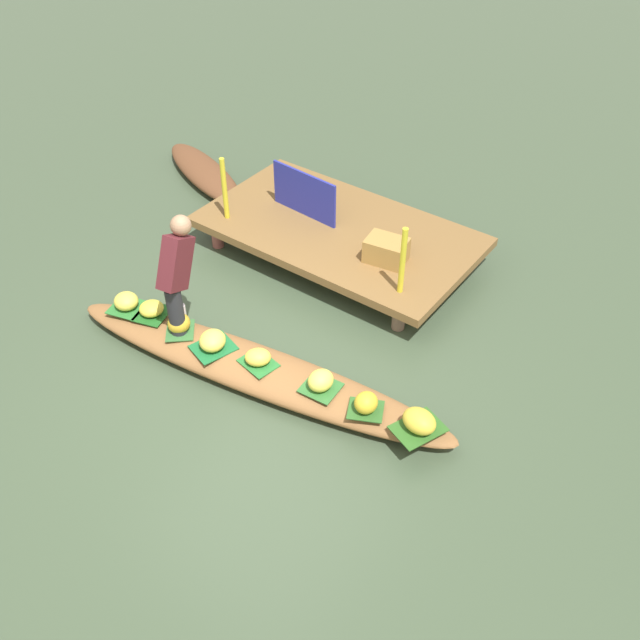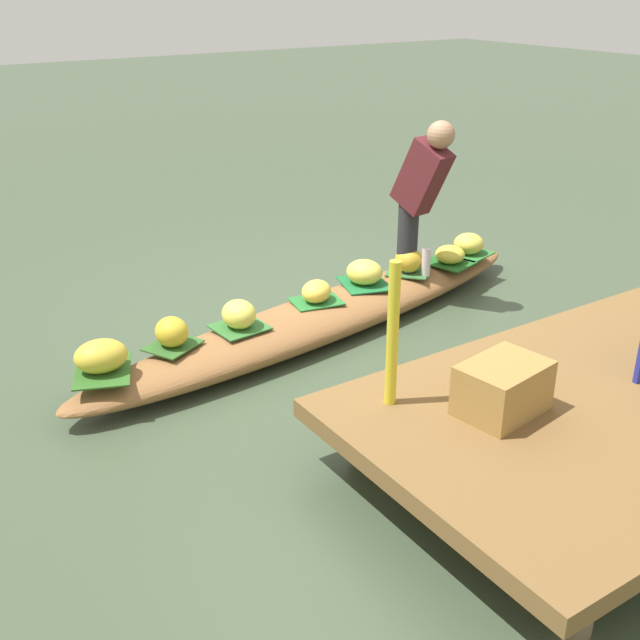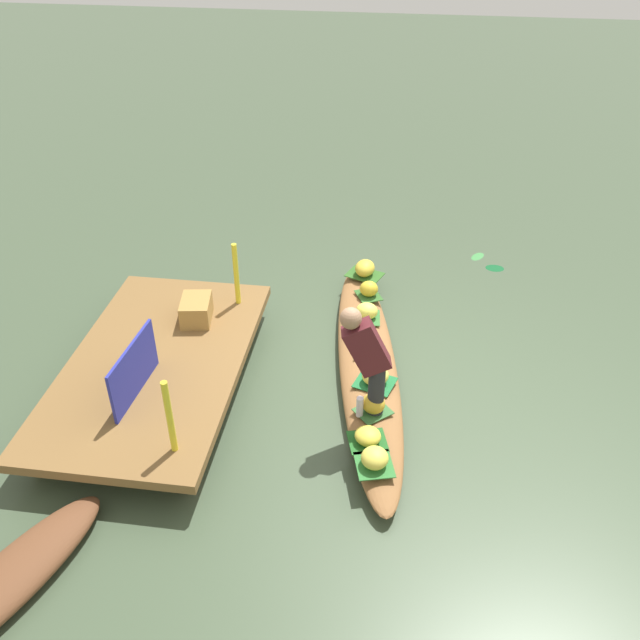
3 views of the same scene
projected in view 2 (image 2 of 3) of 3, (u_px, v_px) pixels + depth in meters
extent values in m
plane|color=#3F4F38|center=(325.00, 331.00, 5.70)|extent=(40.00, 40.00, 0.00)
cube|color=brown|center=(635.00, 395.00, 4.17)|extent=(3.20, 1.80, 0.10)
cylinder|color=#806250|center=(362.00, 436.00, 4.16)|extent=(0.14, 0.14, 0.28)
cylinder|color=#806C4E|center=(578.00, 602.00, 3.06)|extent=(0.14, 0.14, 0.28)
ellipsoid|color=#905F35|center=(325.00, 316.00, 5.65)|extent=(4.19, 1.27, 0.24)
cube|color=#1C6934|center=(364.00, 283.00, 5.89)|extent=(0.43, 0.47, 0.01)
ellipsoid|color=#E9D752|center=(364.00, 272.00, 5.85)|extent=(0.35, 0.36, 0.19)
cube|color=#297331|center=(316.00, 301.00, 5.57)|extent=(0.39, 0.33, 0.01)
ellipsoid|color=yellow|center=(316.00, 291.00, 5.54)|extent=(0.32, 0.32, 0.16)
cube|color=#2E5F25|center=(173.00, 345.00, 4.91)|extent=(0.40, 0.38, 0.01)
ellipsoid|color=gold|center=(172.00, 332.00, 4.87)|extent=(0.21, 0.23, 0.19)
cube|color=#2C7230|center=(468.00, 254.00, 6.52)|extent=(0.42, 0.41, 0.01)
ellipsoid|color=#E6D44C|center=(469.00, 244.00, 6.48)|extent=(0.27, 0.26, 0.18)
cube|color=#326D30|center=(239.00, 327.00, 5.17)|extent=(0.35, 0.34, 0.01)
ellipsoid|color=#F0E454|center=(239.00, 314.00, 5.13)|extent=(0.24, 0.27, 0.19)
cube|color=#346833|center=(408.00, 272.00, 6.12)|extent=(0.42, 0.42, 0.01)
ellipsoid|color=gold|center=(409.00, 260.00, 6.08)|extent=(0.26, 0.28, 0.20)
cube|color=#2E6021|center=(103.00, 371.00, 4.60)|extent=(0.46, 0.53, 0.01)
ellipsoid|color=gold|center=(101.00, 356.00, 4.56)|extent=(0.35, 0.29, 0.20)
cube|color=#1F5C20|center=(449.00, 263.00, 6.31)|extent=(0.40, 0.42, 0.01)
ellipsoid|color=yellow|center=(450.00, 254.00, 6.28)|extent=(0.34, 0.35, 0.14)
cylinder|color=#28282D|center=(408.00, 239.00, 6.02)|extent=(0.16, 0.16, 0.55)
cube|color=#531C22|center=(422.00, 176.00, 5.74)|extent=(0.25, 0.50, 0.59)
sphere|color=#9E7556|center=(441.00, 135.00, 5.50)|extent=(0.20, 0.20, 0.20)
cylinder|color=silver|center=(426.00, 262.00, 6.01)|extent=(0.07, 0.07, 0.22)
cylinder|color=yellow|center=(393.00, 335.00, 3.85)|extent=(0.06, 0.06, 0.77)
cube|color=#A47B3D|center=(503.00, 388.00, 3.87)|extent=(0.48, 0.38, 0.27)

